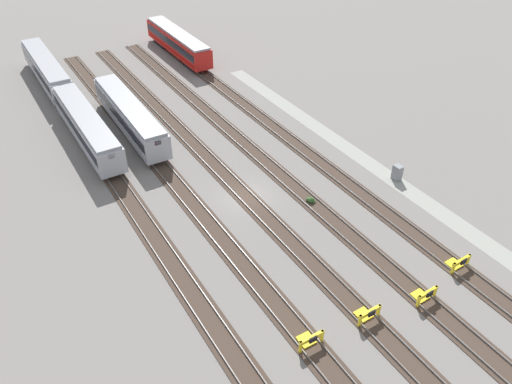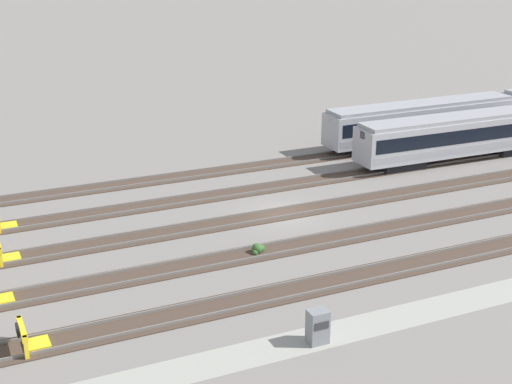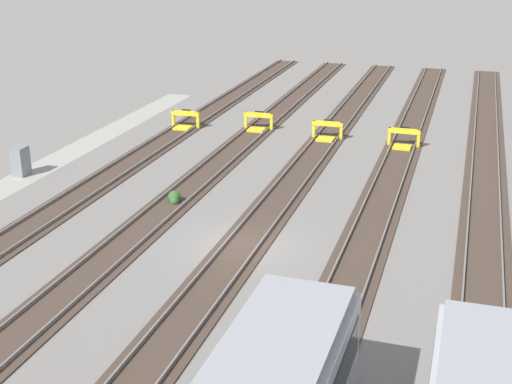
{
  "view_description": "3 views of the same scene",
  "coord_description": "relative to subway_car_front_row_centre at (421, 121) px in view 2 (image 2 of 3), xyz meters",
  "views": [
    {
      "loc": [
        -33.4,
        19.31,
        29.16
      ],
      "look_at": [
        -1.89,
        0.0,
        1.8
      ],
      "focal_mm": 35.0,
      "sensor_mm": 36.0,
      "label": 1
    },
    {
      "loc": [
        -19.15,
        -38.76,
        17.24
      ],
      "look_at": [
        -1.89,
        0.0,
        1.8
      ],
      "focal_mm": 50.0,
      "sensor_mm": 36.0,
      "label": 2
    },
    {
      "loc": [
        26.36,
        8.7,
        12.64
      ],
      "look_at": [
        -1.89,
        0.0,
        1.8
      ],
      "focal_mm": 50.0,
      "sensor_mm": 36.0,
      "label": 3
    }
  ],
  "objects": [
    {
      "name": "rail_track_far_inner",
      "position": [
        -18.05,
        -4.93,
        -2.0
      ],
      "size": [
        90.0,
        2.23,
        0.21
      ],
      "color": "#47382D",
      "rests_on": "ground"
    },
    {
      "name": "subway_car_front_row_right_inner",
      "position": [
        0.0,
        -4.99,
        0.0
      ],
      "size": [
        18.04,
        3.1,
        3.7
      ],
      "color": "#ADAFB7",
      "rests_on": "ground"
    },
    {
      "name": "ground_plane",
      "position": [
        -18.05,
        -9.85,
        -2.04
      ],
      "size": [
        400.0,
        400.0,
        0.0
      ],
      "primitive_type": "plane",
      "color": "gray"
    },
    {
      "name": "rail_track_nearest",
      "position": [
        -18.05,
        -19.68,
        -2.0
      ],
      "size": [
        90.0,
        2.23,
        0.21
      ],
      "color": "#47382D",
      "rests_on": "ground"
    },
    {
      "name": "electrical_cabinet",
      "position": [
        -23.44,
        -24.45,
        -1.24
      ],
      "size": [
        0.9,
        0.73,
        1.6
      ],
      "color": "gray",
      "rests_on": "ground"
    },
    {
      "name": "rail_track_farthest",
      "position": [
        -18.05,
        -0.01,
        -2.0
      ],
      "size": [
        90.0,
        2.23,
        0.21
      ],
      "color": "#47382D",
      "rests_on": "ground"
    },
    {
      "name": "subway_car_front_row_centre",
      "position": [
        0.0,
        0.0,
        0.0
      ],
      "size": [
        18.0,
        2.86,
        3.7
      ],
      "color": "#ADAFB7",
      "rests_on": "ground"
    },
    {
      "name": "bumper_stop_middle_track",
      "position": [
        -35.37,
        -9.85,
        -1.53
      ],
      "size": [
        1.34,
        2.0,
        1.22
      ],
      "color": "yellow",
      "rests_on": "ground"
    },
    {
      "name": "weed_clump",
      "position": [
        -21.99,
        -14.71,
        -1.8
      ],
      "size": [
        0.92,
        0.7,
        0.64
      ],
      "color": "#38602D",
      "rests_on": "ground"
    },
    {
      "name": "rail_track_middle",
      "position": [
        -18.05,
        -9.85,
        -2.0
      ],
      "size": [
        90.0,
        2.24,
        0.21
      ],
      "color": "#47382D",
      "rests_on": "ground"
    },
    {
      "name": "service_walkway",
      "position": [
        -18.05,
        -24.11,
        -2.04
      ],
      "size": [
        54.0,
        2.0,
        0.01
      ],
      "primitive_type": "cube",
      "color": "#9E9E93",
      "rests_on": "ground"
    },
    {
      "name": "bumper_stop_far_inner_track",
      "position": [
        -34.98,
        -4.93,
        -1.53
      ],
      "size": [
        1.36,
        2.0,
        1.22
      ],
      "color": "yellow",
      "rests_on": "ground"
    },
    {
      "name": "bumper_stop_nearest_track",
      "position": [
        -35.26,
        -19.68,
        -1.53
      ],
      "size": [
        1.36,
        2.0,
        1.22
      ],
      "color": "yellow",
      "rests_on": "ground"
    },
    {
      "name": "rail_track_near_inner",
      "position": [
        -18.05,
        -14.76,
        -2.0
      ],
      "size": [
        90.0,
        2.23,
        0.21
      ],
      "color": "#47382D",
      "rests_on": "ground"
    }
  ]
}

